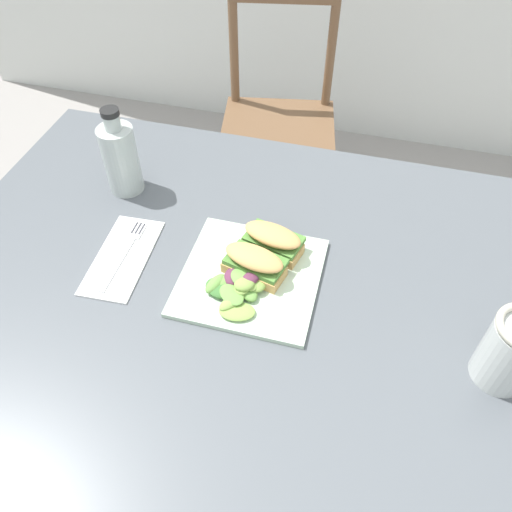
{
  "coord_description": "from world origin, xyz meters",
  "views": [
    {
      "loc": [
        0.08,
        -0.4,
        1.47
      ],
      "look_at": [
        -0.09,
        0.23,
        0.76
      ],
      "focal_mm": 35.58,
      "sensor_mm": 36.0,
      "label": 1
    }
  ],
  "objects_px": {
    "plate_lunch": "(250,277)",
    "bottle_cold_brew": "(122,162)",
    "chair_wooden_far": "(278,122)",
    "mason_jar_iced_tea": "(510,353)",
    "dining_table": "(224,321)",
    "sandwich_half_back": "(273,240)",
    "fork_on_napkin": "(126,249)",
    "sandwich_half_front": "(254,263)"
  },
  "relations": [
    {
      "from": "sandwich_half_back",
      "to": "mason_jar_iced_tea",
      "type": "xyz_separation_m",
      "value": [
        0.41,
        -0.16,
        0.02
      ]
    },
    {
      "from": "sandwich_half_back",
      "to": "mason_jar_iced_tea",
      "type": "relative_size",
      "value": 0.93
    },
    {
      "from": "sandwich_half_front",
      "to": "sandwich_half_back",
      "type": "distance_m",
      "value": 0.07
    },
    {
      "from": "chair_wooden_far",
      "to": "mason_jar_iced_tea",
      "type": "height_order",
      "value": "mason_jar_iced_tea"
    },
    {
      "from": "fork_on_napkin",
      "to": "mason_jar_iced_tea",
      "type": "height_order",
      "value": "mason_jar_iced_tea"
    },
    {
      "from": "plate_lunch",
      "to": "dining_table",
      "type": "bearing_deg",
      "value": -155.14
    },
    {
      "from": "chair_wooden_far",
      "to": "sandwich_half_front",
      "type": "bearing_deg",
      "value": -79.89
    },
    {
      "from": "dining_table",
      "to": "plate_lunch",
      "type": "height_order",
      "value": "plate_lunch"
    },
    {
      "from": "dining_table",
      "to": "fork_on_napkin",
      "type": "distance_m",
      "value": 0.25
    },
    {
      "from": "fork_on_napkin",
      "to": "chair_wooden_far",
      "type": "bearing_deg",
      "value": 84.67
    },
    {
      "from": "sandwich_half_back",
      "to": "chair_wooden_far",
      "type": "bearing_deg",
      "value": 101.96
    },
    {
      "from": "dining_table",
      "to": "bottle_cold_brew",
      "type": "relative_size",
      "value": 5.84
    },
    {
      "from": "plate_lunch",
      "to": "fork_on_napkin",
      "type": "bearing_deg",
      "value": 179.23
    },
    {
      "from": "chair_wooden_far",
      "to": "mason_jar_iced_tea",
      "type": "bearing_deg",
      "value": -60.28
    },
    {
      "from": "sandwich_half_back",
      "to": "mason_jar_iced_tea",
      "type": "height_order",
      "value": "mason_jar_iced_tea"
    },
    {
      "from": "dining_table",
      "to": "sandwich_half_back",
      "type": "bearing_deg",
      "value": 51.66
    },
    {
      "from": "dining_table",
      "to": "chair_wooden_far",
      "type": "distance_m",
      "value": 1.01
    },
    {
      "from": "sandwich_half_back",
      "to": "mason_jar_iced_tea",
      "type": "distance_m",
      "value": 0.44
    },
    {
      "from": "sandwich_half_front",
      "to": "mason_jar_iced_tea",
      "type": "height_order",
      "value": "mason_jar_iced_tea"
    },
    {
      "from": "sandwich_half_back",
      "to": "fork_on_napkin",
      "type": "bearing_deg",
      "value": -166.3
    },
    {
      "from": "sandwich_half_back",
      "to": "fork_on_napkin",
      "type": "distance_m",
      "value": 0.29
    },
    {
      "from": "dining_table",
      "to": "chair_wooden_far",
      "type": "relative_size",
      "value": 1.32
    },
    {
      "from": "plate_lunch",
      "to": "bottle_cold_brew",
      "type": "height_order",
      "value": "bottle_cold_brew"
    },
    {
      "from": "sandwich_half_front",
      "to": "bottle_cold_brew",
      "type": "bearing_deg",
      "value": 152.73
    },
    {
      "from": "plate_lunch",
      "to": "bottle_cold_brew",
      "type": "xyz_separation_m",
      "value": [
        -0.33,
        0.18,
        0.07
      ]
    },
    {
      "from": "chair_wooden_far",
      "to": "fork_on_napkin",
      "type": "height_order",
      "value": "chair_wooden_far"
    },
    {
      "from": "chair_wooden_far",
      "to": "sandwich_half_front",
      "type": "relative_size",
      "value": 6.92
    },
    {
      "from": "plate_lunch",
      "to": "sandwich_half_back",
      "type": "height_order",
      "value": "sandwich_half_back"
    },
    {
      "from": "sandwich_half_front",
      "to": "sandwich_half_back",
      "type": "bearing_deg",
      "value": 73.96
    },
    {
      "from": "dining_table",
      "to": "mason_jar_iced_tea",
      "type": "bearing_deg",
      "value": -7.71
    },
    {
      "from": "fork_on_napkin",
      "to": "bottle_cold_brew",
      "type": "height_order",
      "value": "bottle_cold_brew"
    },
    {
      "from": "dining_table",
      "to": "fork_on_napkin",
      "type": "bearing_deg",
      "value": 172.51
    },
    {
      "from": "fork_on_napkin",
      "to": "bottle_cold_brew",
      "type": "bearing_deg",
      "value": 114.01
    },
    {
      "from": "dining_table",
      "to": "plate_lunch",
      "type": "xyz_separation_m",
      "value": [
        0.05,
        0.02,
        0.13
      ]
    },
    {
      "from": "chair_wooden_far",
      "to": "plate_lunch",
      "type": "relative_size",
      "value": 3.42
    },
    {
      "from": "plate_lunch",
      "to": "bottle_cold_brew",
      "type": "distance_m",
      "value": 0.39
    },
    {
      "from": "sandwich_half_back",
      "to": "sandwich_half_front",
      "type": "bearing_deg",
      "value": -106.04
    },
    {
      "from": "sandwich_half_back",
      "to": "bottle_cold_brew",
      "type": "relative_size",
      "value": 0.64
    },
    {
      "from": "dining_table",
      "to": "fork_on_napkin",
      "type": "height_order",
      "value": "fork_on_napkin"
    },
    {
      "from": "dining_table",
      "to": "bottle_cold_brew",
      "type": "distance_m",
      "value": 0.4
    },
    {
      "from": "dining_table",
      "to": "sandwich_half_front",
      "type": "xyz_separation_m",
      "value": [
        0.06,
        0.03,
        0.17
      ]
    },
    {
      "from": "sandwich_half_front",
      "to": "chair_wooden_far",
      "type": "bearing_deg",
      "value": 100.11
    }
  ]
}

